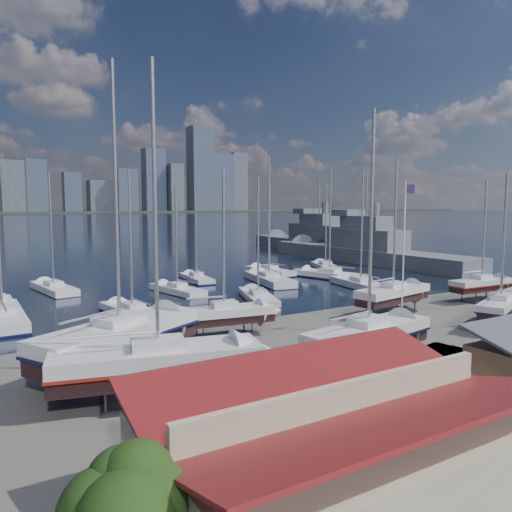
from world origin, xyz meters
TOP-DOWN VIEW (x-y plane):
  - ground at (0.00, -10.00)m, footprint 1400.00×1400.00m
  - water at (0.00, 300.00)m, footprint 1400.00×600.00m
  - shed_red at (-18.00, -26.00)m, footprint 14.70×9.45m
  - sailboat_cradle_0 at (-21.07, -7.69)m, footprint 12.46×8.95m
  - sailboat_cradle_1 at (-20.75, -13.87)m, footprint 11.83×5.81m
  - sailboat_cradle_2 at (-11.64, -4.17)m, footprint 8.40×3.50m
  - sailboat_cradle_3 at (-6.86, -15.54)m, footprint 10.75×4.63m
  - sailboat_cradle_4 at (6.58, -4.94)m, footprint 9.51×4.09m
  - sailboat_cradle_5 at (10.57, -13.62)m, footprint 8.37×4.99m
  - sailboat_cradle_6 at (19.80, -5.45)m, footprint 8.23×2.78m
  - sailboat_moored_0 at (-26.56, 10.46)m, footprint 3.46×12.21m
  - sailboat_moored_1 at (-26.44, 15.91)m, footprint 2.88×9.94m
  - sailboat_moored_2 at (-19.89, 24.87)m, footprint 4.27×10.37m
  - sailboat_moored_3 at (-15.72, 6.97)m, footprint 4.12×10.07m
  - sailboat_moored_4 at (-7.30, 16.43)m, footprint 4.14×9.36m
  - sailboat_moored_5 at (-1.41, 23.86)m, footprint 3.20×8.82m
  - sailboat_moored_6 at (-1.49, 7.21)m, footprint 5.63×9.97m
  - sailboat_moored_7 at (6.33, 17.25)m, footprint 5.51×12.22m
  - sailboat_moored_8 at (11.13, 24.53)m, footprint 3.32×10.02m
  - sailboat_moored_9 at (14.11, 7.66)m, footprint 4.74×10.99m
  - sailboat_moored_10 at (16.05, 16.22)m, footprint 6.07×11.56m
  - sailboat_moored_11 at (21.95, 24.38)m, footprint 6.36×9.98m
  - naval_ship_east at (35.38, 29.35)m, footprint 8.45×46.35m
  - naval_ship_west at (40.44, 49.68)m, footprint 10.25×46.96m
  - car_a at (-7.49, -20.07)m, footprint 2.28×4.90m
  - car_b at (-2.60, -18.41)m, footprint 5.00×2.12m
  - tree at (-26.28, -26.79)m, footprint 3.17×3.17m
  - flagpole at (2.30, -10.08)m, footprint 1.11×0.12m

SIDE VIEW (x-z plane):
  - water at x=0.00m, z-range -0.35..0.05m
  - ground at x=0.00m, z-range 0.00..0.00m
  - sailboat_moored_6 at x=-1.49m, z-range -6.88..7.49m
  - sailboat_moored_11 at x=21.95m, z-range -6.95..7.56m
  - sailboat_moored_3 at x=-15.72m, z-range -7.00..7.62m
  - sailboat_moored_8 at x=11.13m, z-range -7.08..7.69m
  - sailboat_moored_1 at x=-26.44m, z-range -7.10..7.72m
  - sailboat_moored_5 at x=-1.41m, z-range -6.14..6.76m
  - sailboat_moored_10 at x=16.05m, z-range -8.01..8.63m
  - sailboat_moored_0 at x=-26.56m, z-range -8.80..9.43m
  - sailboat_moored_2 at x=-19.89m, z-range -7.27..7.92m
  - sailboat_moored_9 at x=14.11m, z-range -7.71..8.36m
  - sailboat_moored_4 at x=-7.30m, z-range -6.51..7.15m
  - sailboat_moored_7 at x=6.33m, z-range -8.59..9.24m
  - car_b at x=-2.60m, z-range 0.00..1.60m
  - car_a at x=-7.49m, z-range 0.00..1.62m
  - naval_ship_east at x=35.38m, z-range -7.41..10.74m
  - naval_ship_west at x=40.44m, z-range -7.43..10.76m
  - sailboat_cradle_5 at x=10.57m, z-range -4.72..8.58m
  - sailboat_cradle_6 at x=19.80m, z-range -4.72..8.59m
  - sailboat_cradle_2 at x=-11.64m, z-range -4.80..8.70m
  - sailboat_cradle_4 at x=6.58m, z-range -5.52..9.58m
  - sailboat_cradle_3 at x=-6.86m, z-range -6.27..10.49m
  - sailboat_cradle_1 at x=-20.75m, z-range -6.93..11.31m
  - sailboat_cradle_0 at x=-21.07m, z-range -7.55..12.07m
  - shed_red at x=-18.00m, z-range 0.07..4.57m
  - tree at x=-26.28m, z-range 0.66..5.19m
  - flagpole at x=2.30m, z-range 1.00..13.64m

